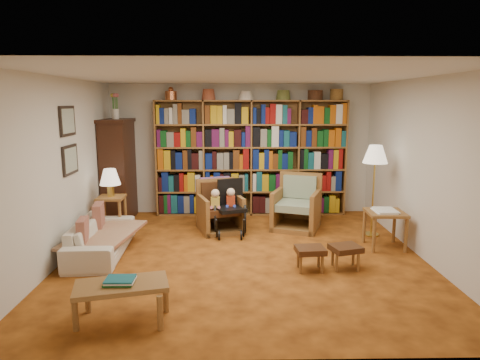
{
  "coord_description": "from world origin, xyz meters",
  "views": [
    {
      "loc": [
        -0.17,
        -5.8,
        2.16
      ],
      "look_at": [
        -0.04,
        0.6,
        0.99
      ],
      "focal_mm": 32.0,
      "sensor_mm": 36.0,
      "label": 1
    }
  ],
  "objects_px": {
    "sofa": "(101,237)",
    "coffee_table": "(122,288)",
    "armchair_leather": "(221,209)",
    "side_table_lamp": "(112,206)",
    "armchair_sage": "(295,207)",
    "floor_lamp": "(375,158)",
    "footstool_b": "(346,250)",
    "wheelchair": "(230,209)",
    "footstool_a": "(310,252)",
    "side_table_papers": "(385,217)"
  },
  "relations": [
    {
      "from": "armchair_sage",
      "to": "side_table_papers",
      "type": "relative_size",
      "value": 1.73
    },
    {
      "from": "footstool_a",
      "to": "wheelchair",
      "type": "bearing_deg",
      "value": 122.52
    },
    {
      "from": "footstool_a",
      "to": "armchair_leather",
      "type": "bearing_deg",
      "value": 123.2
    },
    {
      "from": "sofa",
      "to": "footstool_a",
      "type": "height_order",
      "value": "sofa"
    },
    {
      "from": "wheelchair",
      "to": "coffee_table",
      "type": "relative_size",
      "value": 0.92
    },
    {
      "from": "footstool_a",
      "to": "footstool_b",
      "type": "height_order",
      "value": "footstool_b"
    },
    {
      "from": "side_table_lamp",
      "to": "wheelchair",
      "type": "xyz_separation_m",
      "value": [
        1.95,
        0.01,
        -0.06
      ]
    },
    {
      "from": "side_table_lamp",
      "to": "armchair_leather",
      "type": "distance_m",
      "value": 1.8
    },
    {
      "from": "armchair_leather",
      "to": "footstool_b",
      "type": "relative_size",
      "value": 2.02
    },
    {
      "from": "sofa",
      "to": "floor_lamp",
      "type": "distance_m",
      "value": 4.37
    },
    {
      "from": "footstool_b",
      "to": "side_table_papers",
      "type": "bearing_deg",
      "value": 45.49
    },
    {
      "from": "wheelchair",
      "to": "footstool_a",
      "type": "distance_m",
      "value": 1.94
    },
    {
      "from": "sofa",
      "to": "armchair_sage",
      "type": "relative_size",
      "value": 1.65
    },
    {
      "from": "wheelchair",
      "to": "footstool_a",
      "type": "relative_size",
      "value": 2.29
    },
    {
      "from": "armchair_sage",
      "to": "footstool_a",
      "type": "bearing_deg",
      "value": -92.72
    },
    {
      "from": "wheelchair",
      "to": "side_table_papers",
      "type": "relative_size",
      "value": 1.53
    },
    {
      "from": "side_table_papers",
      "to": "footstool_a",
      "type": "height_order",
      "value": "side_table_papers"
    },
    {
      "from": "side_table_lamp",
      "to": "footstool_a",
      "type": "relative_size",
      "value": 1.62
    },
    {
      "from": "floor_lamp",
      "to": "side_table_lamp",
      "type": "bearing_deg",
      "value": 177.97
    },
    {
      "from": "sofa",
      "to": "side_table_lamp",
      "type": "xyz_separation_m",
      "value": [
        -0.1,
        0.94,
        0.23
      ]
    },
    {
      "from": "side_table_lamp",
      "to": "armchair_leather",
      "type": "xyz_separation_m",
      "value": [
        1.78,
        0.23,
        -0.12
      ]
    },
    {
      "from": "armchair_leather",
      "to": "wheelchair",
      "type": "distance_m",
      "value": 0.28
    },
    {
      "from": "armchair_leather",
      "to": "armchair_sage",
      "type": "distance_m",
      "value": 1.31
    },
    {
      "from": "side_table_lamp",
      "to": "armchair_sage",
      "type": "relative_size",
      "value": 0.63
    },
    {
      "from": "armchair_leather",
      "to": "armchair_sage",
      "type": "relative_size",
      "value": 0.88
    },
    {
      "from": "armchair_leather",
      "to": "wheelchair",
      "type": "xyz_separation_m",
      "value": [
        0.17,
        -0.21,
        0.05
      ]
    },
    {
      "from": "wheelchair",
      "to": "footstool_b",
      "type": "distance_m",
      "value": 2.2
    },
    {
      "from": "side_table_papers",
      "to": "coffee_table",
      "type": "xyz_separation_m",
      "value": [
        -3.38,
        -2.13,
        -0.13
      ]
    },
    {
      "from": "armchair_leather",
      "to": "coffee_table",
      "type": "xyz_separation_m",
      "value": [
        -0.9,
        -3.11,
        -0.01
      ]
    },
    {
      "from": "armchair_sage",
      "to": "footstool_a",
      "type": "xyz_separation_m",
      "value": [
        -0.09,
        -1.97,
        -0.1
      ]
    },
    {
      "from": "footstool_b",
      "to": "armchair_sage",
      "type": "bearing_deg",
      "value": 101.22
    },
    {
      "from": "sofa",
      "to": "coffee_table",
      "type": "xyz_separation_m",
      "value": [
        0.79,
        -1.94,
        0.1
      ]
    },
    {
      "from": "armchair_sage",
      "to": "floor_lamp",
      "type": "xyz_separation_m",
      "value": [
        1.18,
        -0.5,
        0.93
      ]
    },
    {
      "from": "sofa",
      "to": "armchair_sage",
      "type": "distance_m",
      "value": 3.26
    },
    {
      "from": "armchair_sage",
      "to": "side_table_papers",
      "type": "xyz_separation_m",
      "value": [
        1.18,
        -1.1,
        0.12
      ]
    },
    {
      "from": "floor_lamp",
      "to": "footstool_a",
      "type": "relative_size",
      "value": 3.78
    },
    {
      "from": "coffee_table",
      "to": "footstool_b",
      "type": "bearing_deg",
      "value": 27.05
    },
    {
      "from": "armchair_sage",
      "to": "armchair_leather",
      "type": "bearing_deg",
      "value": -174.72
    },
    {
      "from": "side_table_papers",
      "to": "footstool_a",
      "type": "relative_size",
      "value": 1.49
    },
    {
      "from": "side_table_papers",
      "to": "footstool_b",
      "type": "height_order",
      "value": "side_table_papers"
    },
    {
      "from": "footstool_b",
      "to": "footstool_a",
      "type": "bearing_deg",
      "value": -173.97
    },
    {
      "from": "floor_lamp",
      "to": "footstool_a",
      "type": "xyz_separation_m",
      "value": [
        -1.28,
        -1.47,
        -1.03
      ]
    },
    {
      "from": "footstool_a",
      "to": "side_table_lamp",
      "type": "bearing_deg",
      "value": 151.6
    },
    {
      "from": "side_table_lamp",
      "to": "armchair_leather",
      "type": "relative_size",
      "value": 0.71
    },
    {
      "from": "armchair_leather",
      "to": "footstool_a",
      "type": "xyz_separation_m",
      "value": [
        1.21,
        -1.85,
        -0.1
      ]
    },
    {
      "from": "armchair_leather",
      "to": "floor_lamp",
      "type": "height_order",
      "value": "floor_lamp"
    },
    {
      "from": "armchair_sage",
      "to": "floor_lamp",
      "type": "relative_size",
      "value": 0.68
    },
    {
      "from": "side_table_lamp",
      "to": "armchair_sage",
      "type": "distance_m",
      "value": 3.11
    },
    {
      "from": "side_table_lamp",
      "to": "coffee_table",
      "type": "xyz_separation_m",
      "value": [
        0.89,
        -2.89,
        -0.13
      ]
    },
    {
      "from": "sofa",
      "to": "coffee_table",
      "type": "relative_size",
      "value": 1.71
    }
  ]
}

